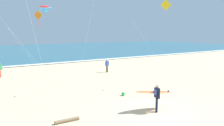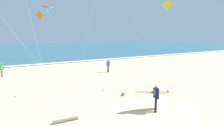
% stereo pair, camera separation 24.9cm
% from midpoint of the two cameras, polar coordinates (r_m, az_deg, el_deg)
% --- Properties ---
extents(ground_plane, '(160.00, 160.00, 0.00)m').
position_cam_midpoint_polar(ground_plane, '(13.42, 12.18, -12.61)').
color(ground_plane, '#D1BA8E').
extents(ocean_water, '(160.00, 60.00, 0.08)m').
position_cam_midpoint_polar(ocean_water, '(62.81, -23.39, 3.16)').
color(ocean_water, '#2D6075').
rests_on(ocean_water, ground).
extents(shoreline_foam, '(160.00, 1.22, 0.01)m').
position_cam_midpoint_polar(shoreline_foam, '(33.80, -16.14, -0.09)').
color(shoreline_foam, white).
rests_on(shoreline_foam, ocean_water).
extents(surfer_lead, '(2.61, 1.15, 1.71)m').
position_cam_midpoint_polar(surfer_lead, '(13.13, 11.90, -8.22)').
color(surfer_lead, black).
rests_on(surfer_lead, ground).
extents(kite_diamond_golden_far, '(4.51, 2.06, 8.80)m').
position_cam_midpoint_polar(kite_diamond_golden_far, '(27.54, 14.77, 14.42)').
color(kite_diamond_golden_far, yellow).
rests_on(kite_diamond_golden_far, ground).
extents(kite_diamond_amber_high, '(3.23, 3.57, 7.24)m').
position_cam_midpoint_polar(kite_diamond_amber_high, '(25.83, -18.93, 11.43)').
color(kite_diamond_amber_high, orange).
rests_on(kite_diamond_amber_high, ground).
extents(kite_arc_scarlet_low, '(5.41, 2.24, 7.55)m').
position_cam_midpoint_polar(kite_arc_scarlet_low, '(23.85, -17.08, 13.80)').
color(kite_arc_scarlet_low, '#2D99DB').
rests_on(kite_arc_scarlet_low, ground).
extents(bystander_green_top, '(0.48, 0.27, 1.59)m').
position_cam_midpoint_polar(bystander_green_top, '(25.47, -27.38, -1.61)').
color(bystander_green_top, '#D8593F').
rests_on(bystander_green_top, ground).
extents(bystander_blue_top, '(0.50, 0.22, 1.59)m').
position_cam_midpoint_polar(bystander_blue_top, '(25.57, -0.75, -0.67)').
color(bystander_blue_top, '#4C3D2D').
rests_on(bystander_blue_top, ground).
extents(beach_ball, '(0.28, 0.28, 0.28)m').
position_cam_midpoint_polar(beach_ball, '(16.17, 3.47, -8.32)').
color(beach_ball, green).
rests_on(beach_ball, ground).
extents(driftwood_log, '(1.35, 0.24, 0.19)m').
position_cam_midpoint_polar(driftwood_log, '(11.91, -11.80, -14.83)').
color(driftwood_log, '#846B4C').
rests_on(driftwood_log, ground).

